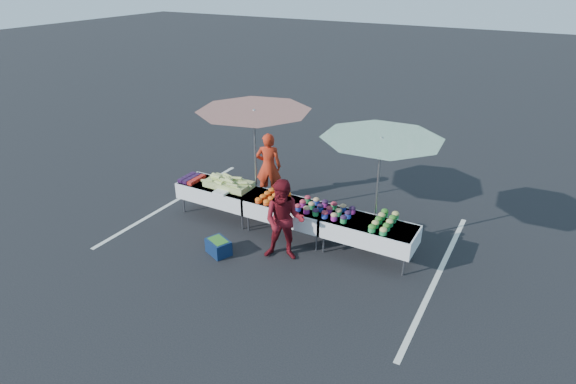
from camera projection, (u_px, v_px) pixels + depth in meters
The scene contains 17 objects.
ground at pixel (288, 234), 10.38m from camera, with size 80.00×80.00×0.00m, color black.
stripe_left at pixel (174, 202), 11.79m from camera, with size 0.10×5.00×0.00m, color silver.
stripe_right at pixel (438, 276), 8.98m from camera, with size 0.10×5.00×0.00m, color silver.
table_left at pixel (219, 192), 10.92m from camera, with size 1.86×0.81×0.75m.
table_center at pixel (288, 210), 10.13m from camera, with size 1.86×0.81×0.75m.
table_right at pixel (369, 231), 9.34m from camera, with size 1.86×0.81×0.75m.
berry_punnets at pixel (192, 179), 11.10m from camera, with size 0.40×0.54×0.08m.
corn_pile at pixel (228, 183), 10.74m from camera, with size 1.16×0.57×0.26m.
plastic_bags at pixel (221, 192), 10.47m from camera, with size 0.30×0.25×0.05m, color white.
carrot_bowls at pixel (273, 197), 10.19m from camera, with size 0.55×0.69×0.11m.
potato_cups at pixel (325, 208), 9.65m from camera, with size 1.14×0.58×0.16m.
bean_baskets at pixel (384, 221), 9.19m from camera, with size 0.36×0.86×0.15m.
vendor at pixel (269, 167), 11.63m from camera, with size 0.61×0.40×1.68m, color red.
customer at pixel (284, 221), 9.20m from camera, with size 0.81×0.63×1.66m, color maroon.
umbrella_left at pixel (254, 120), 10.18m from camera, with size 2.82×2.82×2.52m.
umbrella_right at pixel (381, 148), 9.00m from camera, with size 2.96×2.96×2.38m.
storage_bin at pixel (219, 246), 9.61m from camera, with size 0.58×0.51×0.31m.
Camera 1 is at (4.38, -7.86, 5.27)m, focal length 30.00 mm.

